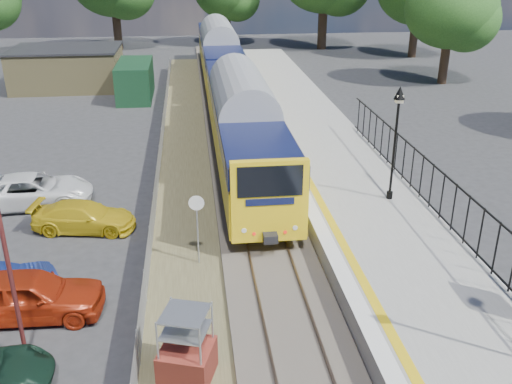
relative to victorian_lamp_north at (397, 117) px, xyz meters
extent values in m
plane|color=#2D2D30|center=(-5.30, -6.00, -4.30)|extent=(120.00, 120.00, 0.00)
cube|color=#473F38|center=(-5.30, 4.00, -4.20)|extent=(3.40, 80.00, 0.20)
cube|color=#4C472D|center=(-8.20, 2.00, -4.27)|extent=(2.60, 70.00, 0.06)
cube|color=brown|center=(-6.02, 4.00, -4.08)|extent=(0.07, 80.00, 0.14)
cube|color=brown|center=(-4.58, 4.00, -4.08)|extent=(0.07, 80.00, 0.14)
cube|color=gray|center=(-1.10, 2.00, -3.85)|extent=(5.00, 70.00, 0.90)
cube|color=silver|center=(-3.35, 2.00, -3.39)|extent=(0.50, 70.00, 0.01)
cube|color=yellow|center=(-2.85, 2.00, -3.39)|extent=(0.30, 70.00, 0.01)
cylinder|color=black|center=(0.00, 0.00, -3.25)|extent=(0.24, 0.24, 0.30)
cylinder|color=black|center=(0.00, 0.00, -1.40)|extent=(0.10, 0.10, 3.70)
cube|color=black|center=(0.00, 0.00, 0.55)|extent=(0.08, 0.08, 0.30)
cube|color=beige|center=(0.00, 0.00, 0.72)|extent=(0.26, 0.26, 0.30)
cone|color=black|center=(0.00, 0.00, 0.95)|extent=(0.44, 0.44, 0.50)
cube|color=black|center=(1.25, -3.50, -1.65)|extent=(0.05, 26.00, 0.05)
cube|color=#8F8251|center=(-17.30, 26.00, -2.80)|extent=(8.00, 6.00, 3.00)
cube|color=black|center=(-17.30, 26.00, -1.25)|extent=(8.20, 6.20, 0.15)
cube|color=#143920|center=(-11.80, 22.00, -3.00)|extent=(2.40, 6.00, 2.60)
cylinder|color=#332319|center=(-15.30, 44.00, -2.37)|extent=(0.88, 0.88, 3.85)
cylinder|color=#332319|center=(-3.30, 46.00, -2.72)|extent=(0.72, 0.72, 3.15)
cylinder|color=#332319|center=(6.70, 42.00, -2.20)|extent=(0.96, 0.96, 4.20)
cylinder|color=#332319|center=(14.70, 36.00, -2.55)|extent=(0.80, 0.80, 3.50)
cylinder|color=#332319|center=(12.70, 24.00, -2.72)|extent=(0.72, 0.72, 3.15)
ellipsoid|color=#214B19|center=(12.70, 24.00, 1.55)|extent=(7.20, 7.20, 6.12)
cube|color=yellow|center=(-5.30, 7.38, -2.61)|extent=(2.80, 20.00, 1.90)
cube|color=#10163B|center=(-5.30, 7.38, -1.31)|extent=(2.82, 20.00, 0.90)
cube|color=black|center=(-5.30, 7.38, -1.31)|extent=(2.82, 18.00, 0.70)
cube|color=black|center=(-5.30, 7.38, -3.79)|extent=(2.00, 18.00, 0.45)
cube|color=yellow|center=(-5.30, 27.98, -2.61)|extent=(2.80, 20.00, 1.90)
cube|color=#10163B|center=(-5.30, 27.98, -1.31)|extent=(2.82, 20.00, 0.90)
cube|color=black|center=(-5.30, 27.98, -1.31)|extent=(2.82, 18.00, 0.70)
cube|color=black|center=(-5.30, 27.98, -3.79)|extent=(2.00, 18.00, 0.45)
cube|color=black|center=(-5.30, -2.83, -1.26)|extent=(2.24, 0.04, 1.10)
cube|color=#9A3527|center=(-8.23, -8.59, -3.81)|extent=(1.61, 1.61, 0.98)
cylinder|color=#999EA3|center=(-7.80, -2.80, -3.11)|extent=(0.06, 0.06, 2.38)
cylinder|color=silver|center=(-7.80, -2.85, -1.92)|extent=(0.53, 0.08, 0.53)
cylinder|color=#4E1B1A|center=(-12.61, -7.22, -0.78)|extent=(0.12, 0.12, 7.03)
imported|color=#A6290F|center=(-12.90, -5.32, -3.55)|extent=(4.46, 1.89, 1.50)
imported|color=gold|center=(-12.19, 0.37, -3.72)|extent=(4.19, 2.23, 1.16)
imported|color=white|center=(-14.74, 3.02, -3.60)|extent=(5.11, 2.55, 1.39)
camera|label=1|loc=(-7.84, -20.36, 5.98)|focal=40.00mm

